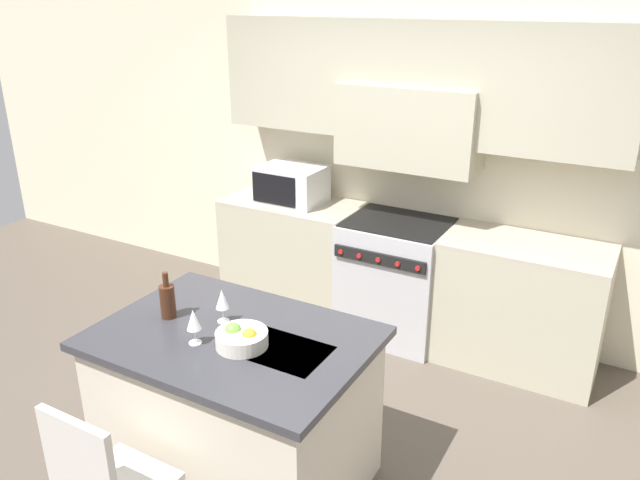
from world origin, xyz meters
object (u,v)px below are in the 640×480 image
at_px(range_stove, 396,278).
at_px(wine_glass_far, 222,300).
at_px(microwave, 292,184).
at_px(fruit_bowl, 241,338).
at_px(wine_bottle, 168,300).
at_px(wine_glass_near, 194,321).

xyz_separation_m(range_stove, wine_glass_far, (-0.23, -1.85, 0.58)).
xyz_separation_m(microwave, fruit_bowl, (0.95, -2.02, -0.13)).
bearing_deg(range_stove, wine_glass_far, -97.15).
height_order(wine_bottle, fruit_bowl, wine_bottle).
relative_size(range_stove, fruit_bowl, 3.63).
xyz_separation_m(microwave, wine_glass_far, (0.73, -1.87, -0.05)).
distance_m(range_stove, microwave, 1.14).
xyz_separation_m(wine_glass_near, fruit_bowl, (0.21, 0.10, -0.08)).
bearing_deg(wine_glass_far, fruit_bowl, -33.45).
bearing_deg(microwave, wine_glass_near, -70.69).
bearing_deg(wine_glass_near, wine_bottle, 154.47).
xyz_separation_m(microwave, wine_bottle, (0.44, -1.97, -0.07)).
bearing_deg(microwave, wine_glass_far, -68.72).
height_order(microwave, wine_glass_far, microwave).
bearing_deg(range_stove, microwave, 178.89).
bearing_deg(fruit_bowl, wine_glass_near, -155.53).
relative_size(wine_glass_far, fruit_bowl, 0.72).
distance_m(microwave, wine_glass_far, 2.00).
height_order(wine_bottle, wine_glass_near, wine_bottle).
distance_m(wine_glass_near, fruit_bowl, 0.25).
bearing_deg(wine_bottle, range_stove, 75.01).
distance_m(wine_bottle, wine_glass_far, 0.31).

